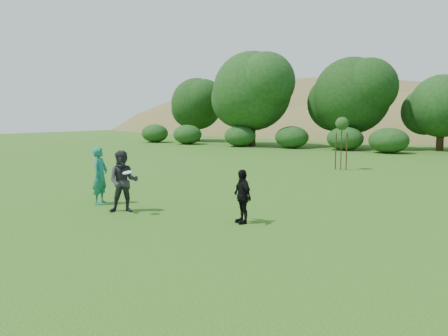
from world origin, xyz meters
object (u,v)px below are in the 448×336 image
object	(u,v)px
player_teal	(100,176)
sapling	(342,125)
player_black	(242,196)
player_grey	(123,182)

from	to	relation	value
player_teal	sapling	world-z (taller)	sapling
player_black	sapling	size ratio (longest dim) A/B	0.52
player_black	sapling	bearing A→B (deg)	129.01
player_teal	player_black	world-z (taller)	player_teal
player_grey	player_black	size ratio (longest dim) A/B	1.27
player_grey	player_black	bearing A→B (deg)	-25.31
player_grey	player_black	distance (m)	3.80
player_grey	sapling	world-z (taller)	sapling
player_grey	sapling	size ratio (longest dim) A/B	0.66
player_grey	sapling	bearing A→B (deg)	43.58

